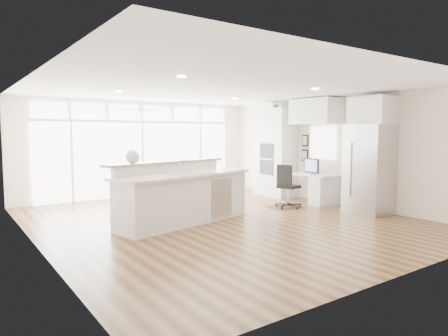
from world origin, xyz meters
TOP-DOWN VIEW (x-y plane):
  - floor at (0.00, 0.00)m, footprint 7.00×8.00m
  - ceiling at (0.00, 0.00)m, footprint 7.00×8.00m
  - wall_back at (0.00, 4.00)m, footprint 7.00×0.04m
  - wall_front at (0.00, -4.00)m, footprint 7.00×0.04m
  - wall_left at (-3.50, 0.00)m, footprint 0.04×8.00m
  - wall_right at (3.50, 0.00)m, footprint 0.04×8.00m
  - glass_wall at (0.00, 3.94)m, footprint 5.80×0.06m
  - transom_row at (0.00, 3.94)m, footprint 5.90×0.06m
  - desk_window at (3.46, 0.30)m, footprint 0.04×0.85m
  - ceiling_fan at (-0.50, 2.80)m, footprint 1.16×1.16m
  - recessed_lights at (0.00, 0.20)m, footprint 3.40×3.00m
  - oven_cabinet at (3.17, 1.80)m, footprint 0.64×1.20m
  - desk_nook at (3.13, 0.30)m, footprint 0.72×1.30m
  - upper_cabinets at (3.17, 0.30)m, footprint 0.64×1.30m
  - refrigerator at (3.11, -1.35)m, footprint 0.76×0.90m
  - fridge_cabinet at (3.17, -1.35)m, footprint 0.64×0.90m
  - framed_photos at (3.46, 0.92)m, footprint 0.06×0.22m
  - kitchen_island at (-0.72, 0.21)m, footprint 3.28×1.87m
  - rug at (2.13, 0.31)m, footprint 0.90×0.72m
  - office_chair at (2.15, 0.19)m, footprint 0.65×0.62m
  - fishbowl at (-1.74, 0.37)m, footprint 0.28×0.28m
  - monitor at (3.05, 0.30)m, footprint 0.12×0.52m
  - keyboard at (2.88, 0.30)m, footprint 0.13×0.35m
  - potted_plant at (3.17, 1.80)m, footprint 0.26×0.29m

SIDE VIEW (x-z plane):
  - floor at x=0.00m, z-range -0.02..0.00m
  - rug at x=2.13m, z-range 0.00..0.01m
  - desk_nook at x=3.13m, z-range 0.00..0.76m
  - office_chair at x=2.15m, z-range 0.00..1.05m
  - kitchen_island at x=-0.72m, z-range 0.00..1.23m
  - keyboard at x=2.88m, z-range 0.76..0.78m
  - monitor at x=3.05m, z-range 0.76..1.19m
  - refrigerator at x=3.11m, z-range 0.00..2.00m
  - glass_wall at x=0.00m, z-range 0.01..2.09m
  - oven_cabinet at x=3.17m, z-range 0.00..2.50m
  - wall_back at x=0.00m, z-range 0.00..2.70m
  - wall_front at x=0.00m, z-range 0.00..2.70m
  - wall_left at x=-3.50m, z-range 0.00..2.70m
  - wall_right at x=3.50m, z-range 0.00..2.70m
  - fishbowl at x=-1.74m, z-range 1.23..1.49m
  - framed_photos at x=3.46m, z-range 1.00..1.80m
  - desk_window at x=3.46m, z-range 1.12..1.98m
  - fridge_cabinet at x=3.17m, z-range 2.00..2.60m
  - upper_cabinets at x=3.17m, z-range 2.03..2.67m
  - transom_row at x=0.00m, z-range 2.18..2.58m
  - ceiling_fan at x=-0.50m, z-range 2.32..2.64m
  - potted_plant at x=3.17m, z-range 2.50..2.71m
  - recessed_lights at x=0.00m, z-range 2.67..2.69m
  - ceiling at x=0.00m, z-range 2.69..2.71m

